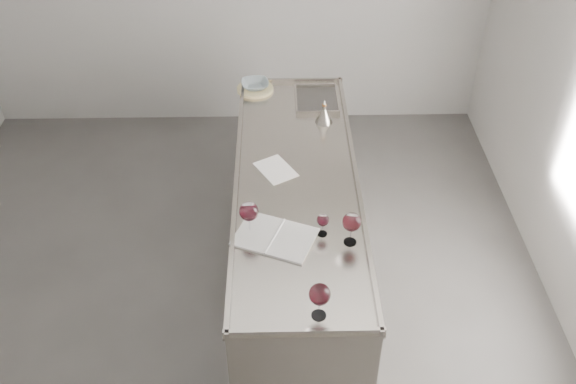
{
  "coord_description": "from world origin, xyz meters",
  "views": [
    {
      "loc": [
        0.38,
        -2.81,
        3.37
      ],
      "look_at": [
        0.44,
        0.07,
        1.02
      ],
      "focal_mm": 40.0,
      "sensor_mm": 36.0,
      "label": 1
    }
  ],
  "objects_px": {
    "ceramic_bowl": "(255,85)",
    "notebook": "(275,237)",
    "wine_glass_right": "(352,223)",
    "wine_funnel": "(324,115)",
    "wine_glass_middle": "(320,295)",
    "counter": "(296,234)",
    "wine_glass_small": "(323,221)",
    "wine_glass_left": "(249,212)"
  },
  "relations": [
    {
      "from": "notebook",
      "to": "wine_funnel",
      "type": "relative_size",
      "value": 2.82
    },
    {
      "from": "wine_glass_left",
      "to": "notebook",
      "type": "height_order",
      "value": "wine_glass_left"
    },
    {
      "from": "counter",
      "to": "wine_glass_small",
      "type": "height_order",
      "value": "wine_glass_small"
    },
    {
      "from": "wine_glass_middle",
      "to": "wine_glass_small",
      "type": "relative_size",
      "value": 1.5
    },
    {
      "from": "wine_glass_middle",
      "to": "wine_glass_small",
      "type": "xyz_separation_m",
      "value": [
        0.05,
        0.58,
        -0.05
      ]
    },
    {
      "from": "wine_glass_middle",
      "to": "wine_glass_left",
      "type": "bearing_deg",
      "value": 120.16
    },
    {
      "from": "wine_glass_small",
      "to": "wine_glass_left",
      "type": "bearing_deg",
      "value": 176.91
    },
    {
      "from": "wine_glass_small",
      "to": "wine_funnel",
      "type": "bearing_deg",
      "value": 85.95
    },
    {
      "from": "wine_glass_small",
      "to": "ceramic_bowl",
      "type": "relative_size",
      "value": 0.68
    },
    {
      "from": "counter",
      "to": "ceramic_bowl",
      "type": "bearing_deg",
      "value": 104.31
    },
    {
      "from": "wine_glass_middle",
      "to": "notebook",
      "type": "distance_m",
      "value": 0.61
    },
    {
      "from": "ceramic_bowl",
      "to": "notebook",
      "type": "bearing_deg",
      "value": -85.04
    },
    {
      "from": "wine_glass_small",
      "to": "wine_funnel",
      "type": "height_order",
      "value": "wine_funnel"
    },
    {
      "from": "counter",
      "to": "wine_glass_middle",
      "type": "bearing_deg",
      "value": -86.09
    },
    {
      "from": "wine_glass_small",
      "to": "wine_funnel",
      "type": "distance_m",
      "value": 1.14
    },
    {
      "from": "wine_glass_middle",
      "to": "wine_glass_small",
      "type": "bearing_deg",
      "value": 84.73
    },
    {
      "from": "wine_glass_right",
      "to": "notebook",
      "type": "distance_m",
      "value": 0.43
    },
    {
      "from": "wine_glass_right",
      "to": "notebook",
      "type": "bearing_deg",
      "value": 173.89
    },
    {
      "from": "notebook",
      "to": "wine_glass_middle",
      "type": "bearing_deg",
      "value": -47.02
    },
    {
      "from": "counter",
      "to": "ceramic_bowl",
      "type": "distance_m",
      "value": 1.23
    },
    {
      "from": "wine_glass_middle",
      "to": "wine_glass_right",
      "type": "height_order",
      "value": "wine_glass_middle"
    },
    {
      "from": "wine_glass_left",
      "to": "ceramic_bowl",
      "type": "relative_size",
      "value": 1.03
    },
    {
      "from": "wine_glass_middle",
      "to": "wine_glass_right",
      "type": "distance_m",
      "value": 0.55
    },
    {
      "from": "wine_glass_right",
      "to": "wine_glass_middle",
      "type": "bearing_deg",
      "value": -111.48
    },
    {
      "from": "wine_glass_right",
      "to": "wine_glass_small",
      "type": "relative_size",
      "value": 1.45
    },
    {
      "from": "counter",
      "to": "wine_glass_small",
      "type": "distance_m",
      "value": 0.77
    },
    {
      "from": "wine_glass_right",
      "to": "notebook",
      "type": "relative_size",
      "value": 0.4
    },
    {
      "from": "wine_glass_left",
      "to": "counter",
      "type": "bearing_deg",
      "value": 60.19
    },
    {
      "from": "wine_glass_right",
      "to": "ceramic_bowl",
      "type": "relative_size",
      "value": 0.99
    },
    {
      "from": "wine_glass_middle",
      "to": "wine_glass_small",
      "type": "distance_m",
      "value": 0.58
    },
    {
      "from": "wine_glass_right",
      "to": "notebook",
      "type": "xyz_separation_m",
      "value": [
        -0.41,
        0.04,
        -0.14
      ]
    },
    {
      "from": "counter",
      "to": "wine_glass_right",
      "type": "bearing_deg",
      "value": -64.27
    },
    {
      "from": "wine_glass_left",
      "to": "wine_glass_small",
      "type": "bearing_deg",
      "value": -3.09
    },
    {
      "from": "counter",
      "to": "wine_funnel",
      "type": "distance_m",
      "value": 0.85
    },
    {
      "from": "wine_glass_middle",
      "to": "ceramic_bowl",
      "type": "relative_size",
      "value": 1.02
    },
    {
      "from": "wine_glass_right",
      "to": "wine_glass_small",
      "type": "height_order",
      "value": "wine_glass_right"
    },
    {
      "from": "wine_glass_right",
      "to": "wine_funnel",
      "type": "relative_size",
      "value": 1.12
    },
    {
      "from": "counter",
      "to": "wine_funnel",
      "type": "relative_size",
      "value": 13.51
    },
    {
      "from": "counter",
      "to": "notebook",
      "type": "distance_m",
      "value": 0.72
    },
    {
      "from": "wine_glass_middle",
      "to": "notebook",
      "type": "bearing_deg",
      "value": 110.73
    },
    {
      "from": "wine_glass_middle",
      "to": "ceramic_bowl",
      "type": "bearing_deg",
      "value": 99.18
    },
    {
      "from": "ceramic_bowl",
      "to": "wine_funnel",
      "type": "relative_size",
      "value": 1.13
    }
  ]
}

